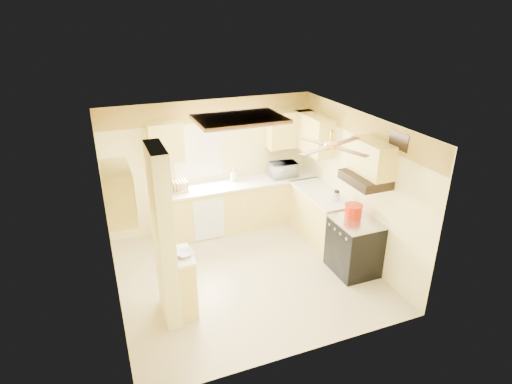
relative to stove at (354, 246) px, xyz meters
name	(u,v)px	position (x,y,z in m)	size (l,w,h in m)	color
floor	(246,273)	(-1.67, 0.55, -0.46)	(4.00, 4.00, 0.00)	#C4B288
ceiling	(245,125)	(-1.67, 0.55, 2.04)	(4.00, 4.00, 0.00)	white
wall_back	(211,165)	(-1.67, 2.45, 0.79)	(4.00, 4.00, 0.00)	#F4E495
wall_front	(303,271)	(-1.67, -1.35, 0.79)	(4.00, 4.00, 0.00)	#F4E495
wall_left	(109,228)	(-3.67, 0.55, 0.79)	(3.80, 3.80, 0.00)	#F4E495
wall_right	(357,186)	(0.33, 0.55, 0.79)	(3.80, 3.80, 0.00)	#F4E495
wallpaper_border	(209,111)	(-1.67, 2.43, 1.84)	(4.00, 0.02, 0.40)	yellow
partition_column	(164,238)	(-3.02, 0.00, 0.79)	(0.20, 0.70, 2.50)	#F4E495
partition_ledge	(184,285)	(-2.80, 0.00, -0.01)	(0.25, 0.55, 0.90)	#E5D561
ledge_top	(182,256)	(-2.80, 0.00, 0.46)	(0.28, 0.58, 0.04)	white
lower_cabinets_back	(242,205)	(-1.17, 2.15, -0.01)	(3.00, 0.60, 0.90)	#E5D561
lower_cabinets_right	(321,216)	(0.03, 1.15, -0.01)	(0.60, 1.40, 0.90)	#E5D561
countertop_back	(241,183)	(-1.17, 2.14, 0.46)	(3.04, 0.64, 0.04)	white
countertop_right	(322,193)	(0.02, 1.15, 0.46)	(0.64, 1.44, 0.04)	white
dishwasher_panel	(209,219)	(-1.92, 1.84, -0.03)	(0.58, 0.02, 0.80)	white
window	(198,152)	(-1.92, 2.44, 1.09)	(0.92, 0.02, 1.02)	white
upper_cab_back_left	(165,142)	(-2.52, 2.27, 1.39)	(0.60, 0.35, 0.70)	#E5D561
upper_cab_back_right	(289,129)	(-0.12, 2.27, 1.39)	(0.90, 0.35, 0.70)	#E5D561
upper_cab_right	(314,134)	(0.16, 1.80, 1.39)	(0.35, 1.00, 0.70)	#E5D561
upper_cab_left_wall	(118,193)	(-3.49, 0.30, 1.39)	(0.35, 0.75, 0.70)	#E5D561
upper_cab_over_stove	(372,158)	(0.16, 0.00, 1.49)	(0.35, 0.76, 0.52)	#E5D561
stove	(354,246)	(0.00, 0.00, 0.00)	(0.68, 0.77, 0.92)	black
range_hood	(365,179)	(0.07, 0.00, 1.16)	(0.50, 0.76, 0.14)	black
poster_menu	(168,195)	(-2.91, 0.00, 1.39)	(0.02, 0.42, 0.57)	black
poster_nashville	(172,240)	(-2.91, 0.00, 0.74)	(0.02, 0.42, 0.57)	black
ceiling_light_panel	(239,119)	(-1.57, 1.05, 2.00)	(1.35, 0.95, 0.06)	brown
ceiling_fan	(331,145)	(-0.67, -0.15, 1.83)	(1.15, 1.15, 0.26)	gold
vent_grate	(399,141)	(0.31, -0.35, 1.84)	(0.02, 0.40, 0.25)	black
microwave	(284,170)	(-0.29, 2.12, 0.62)	(0.51, 0.35, 0.28)	white
bowl	(185,254)	(-2.76, -0.04, 0.51)	(0.23, 0.23, 0.06)	white
dutch_oven	(353,210)	(0.05, 0.18, 0.55)	(0.29, 0.29, 0.20)	#C01A00
kettle	(337,196)	(0.07, 0.74, 0.57)	(0.13, 0.13, 0.20)	silver
dish_rack	(178,188)	(-2.38, 2.14, 0.55)	(0.35, 0.27, 0.20)	tan
utensil_crock	(233,177)	(-1.29, 2.26, 0.56)	(0.13, 0.13, 0.25)	white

